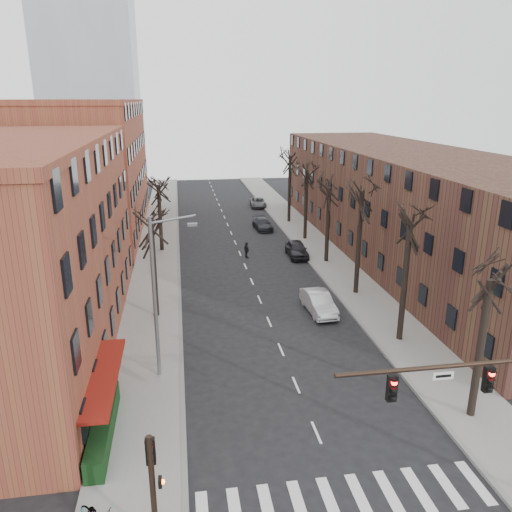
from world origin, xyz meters
name	(u,v)px	position (x,y,z in m)	size (l,w,h in m)	color
ground	(345,499)	(0.00, 0.00, 0.00)	(160.00, 160.00, 0.00)	black
sidewalk_left	(158,248)	(-8.00, 35.00, 0.07)	(4.00, 90.00, 0.15)	gray
sidewalk_right	(311,241)	(8.00, 35.00, 0.07)	(4.00, 90.00, 0.15)	gray
building_left_near	(2,253)	(-16.00, 15.00, 6.00)	(12.00, 26.00, 12.00)	brown
building_left_far	(85,169)	(-16.00, 44.00, 7.00)	(12.00, 28.00, 14.00)	brown
building_right	(406,202)	(16.00, 30.00, 5.00)	(12.00, 50.00, 10.00)	#513525
office_tower	(85,15)	(-22.00, 95.00, 30.00)	(18.00, 18.00, 60.00)	#B2B7BF
awning_left	(110,425)	(-9.40, 6.00, 0.00)	(1.20, 7.00, 0.15)	maroon
hedge	(103,427)	(-9.50, 5.00, 0.65)	(0.80, 6.00, 1.00)	#113313
tree_right_a	(470,417)	(7.60, 4.00, 0.00)	(5.20, 5.20, 10.00)	black
tree_right_b	(399,341)	(7.60, 12.00, 0.00)	(5.20, 5.20, 10.80)	black
tree_right_c	(355,294)	(7.60, 20.00, 0.00)	(5.20, 5.20, 11.60)	black
tree_right_d	(326,262)	(7.60, 28.00, 0.00)	(5.20, 5.20, 10.00)	black
tree_right_e	(305,239)	(7.60, 36.00, 0.00)	(5.20, 5.20, 10.80)	black
tree_right_f	(289,222)	(7.60, 44.00, 0.00)	(5.20, 5.20, 11.60)	black
tree_left_a	(157,317)	(-7.60, 18.00, 0.00)	(5.20, 5.20, 9.50)	black
tree_left_b	(162,251)	(-7.60, 34.00, 0.00)	(5.20, 5.20, 9.50)	black
signal_mast_arm	(509,401)	(5.45, -1.00, 4.40)	(8.14, 0.30, 7.20)	black
signal_pole_left	(153,482)	(-6.99, -0.95, 2.61)	(0.47, 0.44, 4.40)	black
streetlight	(158,291)	(-7.03, 10.00, 5.01)	(2.45, 0.22, 9.03)	slate
silver_sedan	(319,303)	(3.77, 17.06, 0.74)	(1.56, 4.47, 1.47)	silver
parked_car_near	(297,249)	(5.30, 30.16, 0.75)	(1.77, 4.41, 1.50)	black
parked_car_mid	(263,224)	(3.80, 41.04, 0.63)	(1.77, 4.36, 1.27)	#202229
parked_car_far	(258,202)	(5.30, 53.69, 0.63)	(2.07, 4.50, 1.25)	#53555A
pedestrian_b	(102,416)	(-9.60, 5.47, 0.91)	(0.74, 0.58, 1.52)	black
pedestrian_crossing	(247,250)	(0.46, 30.48, 0.77)	(0.91, 0.38, 1.55)	black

